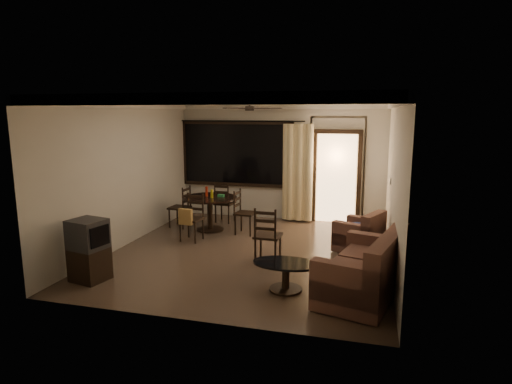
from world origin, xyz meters
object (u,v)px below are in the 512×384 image
(dining_chair_east, at_px, (245,221))
(sofa, at_px, (366,272))
(dining_chair_south, at_px, (191,226))
(coffee_table, at_px, (286,272))
(tv_cabinet, at_px, (89,250))
(dining_table, at_px, (210,204))
(dining_chair_north, at_px, (225,210))
(armchair, at_px, (361,235))
(dining_chair_west, at_px, (180,215))
(side_chair, at_px, (268,246))

(dining_chair_east, xyz_separation_m, sofa, (2.56, -2.67, 0.08))
(dining_chair_south, xyz_separation_m, coffee_table, (2.34, -1.97, -0.02))
(tv_cabinet, relative_size, coffee_table, 0.99)
(coffee_table, bearing_deg, dining_chair_south, 139.89)
(dining_table, relative_size, dining_chair_north, 1.26)
(armchair, xyz_separation_m, coffee_table, (-1.02, -2.13, -0.03))
(dining_table, height_order, dining_chair_west, dining_table)
(dining_table, height_order, sofa, dining_table)
(dining_table, height_order, dining_chair_east, dining_table)
(dining_chair_west, bearing_deg, tv_cabinet, 5.26)
(coffee_table, bearing_deg, dining_chair_north, 121.17)
(tv_cabinet, bearing_deg, sofa, 18.25)
(coffee_table, height_order, side_chair, side_chair)
(dining_table, bearing_deg, armchair, -11.96)
(sofa, xyz_separation_m, armchair, (-0.11, 2.05, -0.05))
(dining_chair_north, distance_m, coffee_table, 4.21)
(tv_cabinet, relative_size, side_chair, 0.98)
(side_chair, bearing_deg, dining_table, -43.72)
(dining_chair_east, relative_size, tv_cabinet, 0.98)
(dining_chair_west, relative_size, coffee_table, 0.97)
(dining_table, relative_size, armchair, 1.21)
(dining_chair_west, distance_m, tv_cabinet, 3.29)
(dining_table, bearing_deg, sofa, -38.99)
(sofa, bearing_deg, tv_cabinet, -158.49)
(dining_chair_north, relative_size, armchair, 0.96)
(sofa, distance_m, side_chair, 1.98)
(dining_chair_west, bearing_deg, sofa, 61.21)
(dining_chair_east, xyz_separation_m, dining_chair_north, (-0.76, 0.86, 0.00))
(tv_cabinet, relative_size, armchair, 0.97)
(dining_chair_north, height_order, sofa, dining_chair_north)
(dining_chair_west, bearing_deg, dining_chair_south, 41.34)
(dining_chair_north, height_order, coffee_table, dining_chair_north)
(dining_chair_east, height_order, dining_chair_north, same)
(dining_table, xyz_separation_m, armchair, (3.28, -0.69, -0.28))
(sofa, relative_size, side_chair, 1.89)
(dining_table, height_order, tv_cabinet, same)
(dining_chair_south, distance_m, tv_cabinet, 2.46)
(dining_chair_south, xyz_separation_m, armchair, (3.36, 0.16, 0.01))
(sofa, distance_m, coffee_table, 1.14)
(dining_table, height_order, side_chair, side_chair)
(dining_chair_east, bearing_deg, coffee_table, -147.14)
(dining_chair_north, relative_size, side_chair, 0.96)
(dining_table, relative_size, tv_cabinet, 1.24)
(side_chair, bearing_deg, sofa, 149.16)
(dining_chair_south, relative_size, sofa, 0.51)
(dining_chair_east, bearing_deg, dining_table, 89.92)
(dining_chair_south, relative_size, side_chair, 0.96)
(dining_chair_north, distance_m, armchair, 3.53)
(dining_table, bearing_deg, dining_chair_south, -95.55)
(dining_chair_north, xyz_separation_m, tv_cabinet, (-0.84, -3.99, 0.20))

